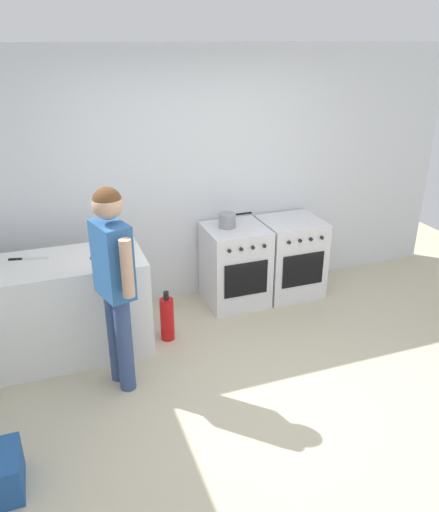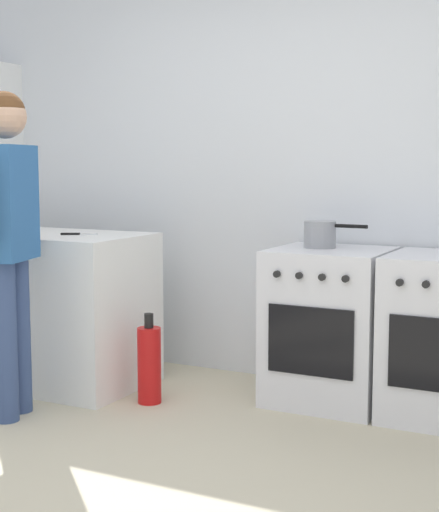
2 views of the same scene
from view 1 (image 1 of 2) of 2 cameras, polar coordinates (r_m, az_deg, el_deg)
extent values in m
plane|color=beige|center=(4.14, 5.37, -15.81)|extent=(8.00, 8.00, 0.00)
cube|color=silver|center=(5.20, -3.26, 8.82)|extent=(6.00, 0.10, 2.60)
cube|color=white|center=(4.61, -16.52, -5.58)|extent=(1.30, 0.70, 0.90)
cube|color=silver|center=(5.27, 1.78, -1.04)|extent=(0.62, 0.60, 0.85)
cube|color=black|center=(5.03, 3.06, -2.67)|extent=(0.46, 0.01, 0.36)
cylinder|color=black|center=(4.96, 0.85, 2.61)|extent=(0.20, 0.20, 0.01)
cylinder|color=black|center=(5.06, 3.81, 2.99)|extent=(0.20, 0.20, 0.01)
cylinder|color=black|center=(5.17, -0.09, 3.50)|extent=(0.20, 0.20, 0.01)
cylinder|color=black|center=(5.26, 2.76, 3.85)|extent=(0.20, 0.20, 0.01)
cylinder|color=black|center=(4.81, 1.15, 0.58)|extent=(0.04, 0.02, 0.04)
cylinder|color=black|center=(4.86, 2.51, 0.77)|extent=(0.04, 0.02, 0.04)
cylinder|color=black|center=(4.90, 3.85, 0.96)|extent=(0.04, 0.02, 0.04)
cylinder|color=black|center=(4.95, 5.16, 1.15)|extent=(0.04, 0.02, 0.04)
cube|color=silver|center=(5.52, 8.02, -0.08)|extent=(0.63, 0.60, 0.85)
cube|color=black|center=(5.29, 9.53, -1.58)|extent=(0.47, 0.01, 0.36)
cylinder|color=black|center=(5.21, 7.51, 3.45)|extent=(0.20, 0.20, 0.01)
cylinder|color=black|center=(5.34, 10.22, 3.78)|extent=(0.20, 0.20, 0.01)
cylinder|color=black|center=(5.41, 6.36, 4.28)|extent=(0.20, 0.20, 0.01)
cylinder|color=black|center=(5.54, 9.00, 4.59)|extent=(0.20, 0.20, 0.01)
cylinder|color=black|center=(5.07, 7.97, 1.54)|extent=(0.04, 0.02, 0.04)
cylinder|color=black|center=(5.12, 9.21, 1.72)|extent=(0.04, 0.02, 0.04)
cylinder|color=black|center=(5.18, 10.43, 1.89)|extent=(0.04, 0.02, 0.04)
cylinder|color=black|center=(5.24, 11.63, 2.06)|extent=(0.04, 0.02, 0.04)
cylinder|color=gray|center=(5.09, 0.87, 4.10)|extent=(0.18, 0.18, 0.15)
cylinder|color=black|center=(5.13, 2.74, 4.86)|extent=(0.18, 0.02, 0.02)
cube|color=silver|center=(4.53, -20.30, -0.26)|extent=(0.22, 0.08, 0.01)
cube|color=black|center=(4.57, -22.31, -0.33)|extent=(0.11, 0.05, 0.01)
cube|color=silver|center=(4.46, -12.90, 0.32)|extent=(0.10, 0.07, 0.01)
cube|color=black|center=(4.40, -13.95, -0.07)|extent=(0.11, 0.08, 0.01)
cylinder|color=#384C7A|center=(4.05, -10.80, -9.93)|extent=(0.13, 0.13, 0.82)
cylinder|color=#384C7A|center=(4.18, -11.78, -8.92)|extent=(0.13, 0.13, 0.82)
cube|color=#2D609E|center=(3.79, -12.13, -0.46)|extent=(0.29, 0.38, 0.58)
cylinder|color=tan|center=(3.58, -10.54, -1.41)|extent=(0.09, 0.09, 0.44)
cylinder|color=tan|center=(3.98, -13.61, 0.96)|extent=(0.09, 0.09, 0.44)
sphere|color=tan|center=(3.63, -12.71, 5.78)|extent=(0.22, 0.22, 0.22)
sphere|color=brown|center=(3.63, -12.73, 6.08)|extent=(0.21, 0.21, 0.21)
cylinder|color=red|center=(4.73, -6.00, -7.20)|extent=(0.13, 0.13, 0.42)
cylinder|color=black|center=(4.61, -6.13, -4.52)|extent=(0.05, 0.05, 0.08)
camera|label=2|loc=(3.46, 56.75, -10.29)|focal=55.00mm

